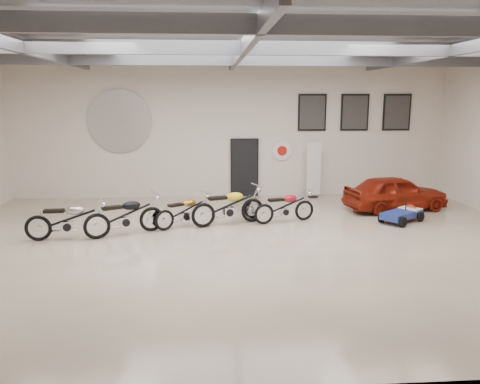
{
  "coord_description": "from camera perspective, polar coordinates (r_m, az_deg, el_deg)",
  "views": [
    {
      "loc": [
        -0.87,
        -11.26,
        3.59
      ],
      "look_at": [
        0.0,
        1.2,
        1.1
      ],
      "focal_mm": 35.0,
      "sensor_mm": 36.0,
      "label": 1
    }
  ],
  "objects": [
    {
      "name": "floor",
      "position": [
        11.85,
        0.41,
        -6.36
      ],
      "size": [
        16.0,
        12.0,
        0.01
      ],
      "primitive_type": "cube",
      "color": "#C4B496",
      "rests_on": "ground"
    },
    {
      "name": "ceiling",
      "position": [
        11.38,
        0.44,
        18.4
      ],
      "size": [
        16.0,
        12.0,
        0.01
      ],
      "primitive_type": "cube",
      "color": "slate",
      "rests_on": "back_wall"
    },
    {
      "name": "back_wall",
      "position": [
        17.31,
        -1.12,
        7.66
      ],
      "size": [
        16.0,
        0.02,
        5.0
      ],
      "primitive_type": "cube",
      "color": "beige",
      "rests_on": "floor"
    },
    {
      "name": "ceiling_beams",
      "position": [
        11.35,
        0.44,
        17.14
      ],
      "size": [
        15.8,
        11.8,
        0.32
      ],
      "primitive_type": null,
      "color": "slate",
      "rests_on": "ceiling"
    },
    {
      "name": "door",
      "position": [
        17.45,
        0.55,
        2.91
      ],
      "size": [
        0.92,
        0.08,
        2.1
      ],
      "primitive_type": "cube",
      "color": "black",
      "rests_on": "back_wall"
    },
    {
      "name": "logo_plaque",
      "position": [
        17.51,
        -14.45,
        8.34
      ],
      "size": [
        2.3,
        0.06,
        1.16
      ],
      "primitive_type": null,
      "color": "silver",
      "rests_on": "back_wall"
    },
    {
      "name": "poster_left",
      "position": [
        17.65,
        8.79,
        9.56
      ],
      "size": [
        1.05,
        0.08,
        1.35
      ],
      "primitive_type": null,
      "color": "black",
      "rests_on": "back_wall"
    },
    {
      "name": "poster_mid",
      "position": [
        18.07,
        13.81,
        9.4
      ],
      "size": [
        1.05,
        0.08,
        1.35
      ],
      "primitive_type": null,
      "color": "black",
      "rests_on": "back_wall"
    },
    {
      "name": "poster_right",
      "position": [
        18.62,
        18.57,
        9.19
      ],
      "size": [
        1.05,
        0.08,
        1.35
      ],
      "primitive_type": null,
      "color": "black",
      "rests_on": "back_wall"
    },
    {
      "name": "oil_sign",
      "position": [
        17.53,
        5.14,
        5.04
      ],
      "size": [
        0.72,
        0.1,
        0.72
      ],
      "primitive_type": null,
      "color": "white",
      "rests_on": "back_wall"
    },
    {
      "name": "banner_stand",
      "position": [
        17.4,
        8.97,
        2.55
      ],
      "size": [
        0.57,
        0.33,
        1.98
      ],
      "primitive_type": null,
      "rotation": [
        0.0,
        0.0,
        0.23
      ],
      "color": "white",
      "rests_on": "floor"
    },
    {
      "name": "motorcycle_silver",
      "position": [
        12.85,
        -20.29,
        -3.15
      ],
      "size": [
        2.14,
        0.82,
        1.09
      ],
      "primitive_type": null,
      "rotation": [
        0.0,
        0.0,
        0.08
      ],
      "color": "silver",
      "rests_on": "floor"
    },
    {
      "name": "motorcycle_black",
      "position": [
        12.84,
        -13.9,
        -2.75
      ],
      "size": [
        2.2,
        1.52,
        1.1
      ],
      "primitive_type": null,
      "rotation": [
        0.0,
        0.0,
        0.45
      ],
      "color": "silver",
      "rests_on": "floor"
    },
    {
      "name": "motorcycle_gold",
      "position": [
        13.37,
        -6.8,
        -2.29
      ],
      "size": [
        1.83,
        1.46,
        0.94
      ],
      "primitive_type": null,
      "rotation": [
        0.0,
        0.0,
        0.58
      ],
      "color": "silver",
      "rests_on": "floor"
    },
    {
      "name": "motorcycle_yellow",
      "position": [
        13.5,
        -1.43,
        -1.65
      ],
      "size": [
        2.3,
        1.38,
        1.14
      ],
      "primitive_type": null,
      "rotation": [
        0.0,
        0.0,
        0.34
      ],
      "color": "silver",
      "rests_on": "floor"
    },
    {
      "name": "motorcycle_red",
      "position": [
        13.83,
        5.45,
        -1.73
      ],
      "size": [
        1.97,
        1.11,
        0.98
      ],
      "primitive_type": null,
      "rotation": [
        0.0,
        0.0,
        0.3
      ],
      "color": "silver",
      "rests_on": "floor"
    },
    {
      "name": "go_kart",
      "position": [
        14.75,
        19.4,
        -2.21
      ],
      "size": [
        1.85,
        1.65,
        0.63
      ],
      "primitive_type": null,
      "rotation": [
        0.0,
        0.0,
        0.64
      ],
      "color": "navy",
      "rests_on": "floor"
    },
    {
      "name": "vintage_car",
      "position": [
        16.09,
        18.43,
        -0.1
      ],
      "size": [
        2.03,
        3.6,
        1.16
      ],
      "primitive_type": "imported",
      "rotation": [
        0.0,
        0.0,
        1.78
      ],
      "color": "maroon",
      "rests_on": "floor"
    }
  ]
}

